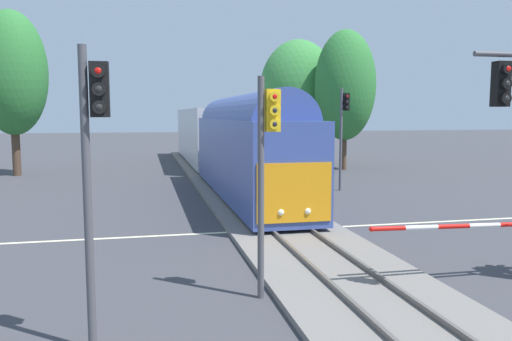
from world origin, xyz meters
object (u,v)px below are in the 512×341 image
(traffic_signal_near_left, at_px, (93,150))
(traffic_signal_far_side, at_px, (343,122))
(traffic_signal_median, at_px, (267,151))
(pine_left_background, at_px, (12,73))
(commuter_train, at_px, (219,138))
(crossing_gate_near, at_px, (512,227))
(elm_centre_background, at_px, (298,91))
(oak_far_right, at_px, (345,86))

(traffic_signal_near_left, distance_m, traffic_signal_far_side, 21.98)
(traffic_signal_median, height_order, traffic_signal_near_left, traffic_signal_near_left)
(traffic_signal_near_left, distance_m, pine_left_background, 31.50)
(traffic_signal_far_side, bearing_deg, traffic_signal_median, -117.69)
(commuter_train, xyz_separation_m, pine_left_background, (-14.32, 4.30, 4.58))
(crossing_gate_near, bearing_deg, traffic_signal_near_left, -168.46)
(traffic_signal_median, relative_size, elm_centre_background, 0.49)
(pine_left_background, bearing_deg, traffic_signal_median, -67.01)
(crossing_gate_near, distance_m, elm_centre_background, 32.10)
(commuter_train, distance_m, traffic_signal_median, 24.02)
(commuter_train, height_order, traffic_signal_near_left, traffic_signal_near_left)
(traffic_signal_median, bearing_deg, elm_centre_background, 71.67)
(traffic_signal_far_side, height_order, oak_far_right, oak_far_right)
(pine_left_background, bearing_deg, oak_far_right, -3.07)
(traffic_signal_near_left, distance_m, elm_centre_background, 36.69)
(commuter_train, distance_m, crossing_gate_near, 24.20)
(commuter_train, relative_size, crossing_gate_near, 7.49)
(commuter_train, distance_m, elm_centre_background, 11.87)
(traffic_signal_near_left, relative_size, elm_centre_background, 0.52)
(crossing_gate_near, distance_m, traffic_signal_far_side, 16.31)
(pine_left_background, bearing_deg, traffic_signal_far_side, -30.32)
(traffic_signal_near_left, distance_m, oak_far_right, 33.46)
(pine_left_background, bearing_deg, elm_centre_background, 8.86)
(commuter_train, bearing_deg, elm_centre_background, 43.77)
(oak_far_right, bearing_deg, traffic_signal_far_side, -112.48)
(traffic_signal_far_side, bearing_deg, elm_centre_background, 82.69)
(traffic_signal_median, xyz_separation_m, traffic_signal_near_left, (-3.76, -2.01, 0.23))
(crossing_gate_near, height_order, traffic_signal_near_left, traffic_signal_near_left)
(traffic_signal_median, xyz_separation_m, pine_left_background, (-11.96, 28.19, 3.78))
(commuter_train, height_order, elm_centre_background, elm_centre_background)
(crossing_gate_near, xyz_separation_m, elm_centre_background, (3.49, 31.50, 5.10))
(crossing_gate_near, height_order, traffic_signal_far_side, traffic_signal_far_side)
(oak_far_right, xyz_separation_m, pine_left_background, (-24.87, 1.33, 0.64))
(crossing_gate_near, height_order, elm_centre_background, elm_centre_background)
(crossing_gate_near, bearing_deg, traffic_signal_far_side, 84.65)
(traffic_signal_near_left, xyz_separation_m, pine_left_background, (-8.20, 30.20, 3.55))
(oak_far_right, bearing_deg, pine_left_background, 176.93)
(oak_far_right, bearing_deg, commuter_train, -164.32)
(traffic_signal_far_side, bearing_deg, pine_left_background, 149.68)
(traffic_signal_median, bearing_deg, crossing_gate_near, 1.55)
(commuter_train, distance_m, pine_left_background, 15.63)
(crossing_gate_near, distance_m, oak_far_right, 27.83)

